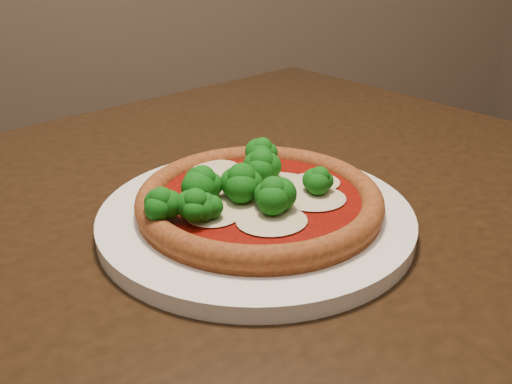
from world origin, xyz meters
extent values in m
cube|color=black|center=(0.20, 0.25, 0.73)|extent=(1.33, 1.25, 0.04)
cylinder|color=black|center=(0.47, 0.81, 0.35)|extent=(0.06, 0.06, 0.71)
cylinder|color=white|center=(0.20, 0.20, 0.76)|extent=(0.34, 0.34, 0.02)
cylinder|color=brown|center=(0.20, 0.20, 0.77)|extent=(0.26, 0.26, 0.01)
torus|color=brown|center=(0.20, 0.20, 0.78)|extent=(0.27, 0.27, 0.03)
cylinder|color=#740B05|center=(0.20, 0.20, 0.78)|extent=(0.22, 0.22, 0.00)
ellipsoid|color=beige|center=(0.20, 0.20, 0.78)|extent=(0.11, 0.10, 0.01)
ellipsoid|color=beige|center=(0.26, 0.18, 0.78)|extent=(0.07, 0.06, 0.01)
ellipsoid|color=beige|center=(0.23, 0.22, 0.78)|extent=(0.07, 0.06, 0.01)
ellipsoid|color=beige|center=(0.27, 0.22, 0.78)|extent=(0.06, 0.05, 0.00)
ellipsoid|color=beige|center=(0.20, 0.26, 0.78)|extent=(0.06, 0.05, 0.00)
ellipsoid|color=beige|center=(0.20, 0.15, 0.78)|extent=(0.07, 0.07, 0.01)
ellipsoid|color=beige|center=(0.15, 0.17, 0.78)|extent=(0.05, 0.05, 0.00)
ellipsoid|color=beige|center=(0.18, 0.29, 0.78)|extent=(0.06, 0.05, 0.00)
ellipsoid|color=beige|center=(0.15, 0.22, 0.78)|extent=(0.07, 0.06, 0.01)
ellipsoid|color=beige|center=(0.21, 0.21, 0.78)|extent=(0.12, 0.11, 0.01)
ellipsoid|color=#127214|center=(0.13, 0.17, 0.80)|extent=(0.04, 0.04, 0.04)
ellipsoid|color=#127214|center=(0.14, 0.21, 0.81)|extent=(0.05, 0.05, 0.04)
ellipsoid|color=#127214|center=(0.10, 0.18, 0.81)|extent=(0.04, 0.04, 0.04)
ellipsoid|color=#127214|center=(0.18, 0.20, 0.81)|extent=(0.05, 0.05, 0.04)
ellipsoid|color=#127214|center=(0.14, 0.17, 0.80)|extent=(0.03, 0.03, 0.03)
ellipsoid|color=#127214|center=(0.20, 0.16, 0.81)|extent=(0.05, 0.05, 0.04)
ellipsoid|color=#127214|center=(0.27, 0.19, 0.80)|extent=(0.04, 0.04, 0.03)
ellipsoid|color=#127214|center=(0.22, 0.23, 0.81)|extent=(0.05, 0.05, 0.04)
ellipsoid|color=#127214|center=(0.23, 0.28, 0.80)|extent=(0.04, 0.04, 0.04)
camera|label=1|loc=(0.04, -0.32, 1.05)|focal=40.00mm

